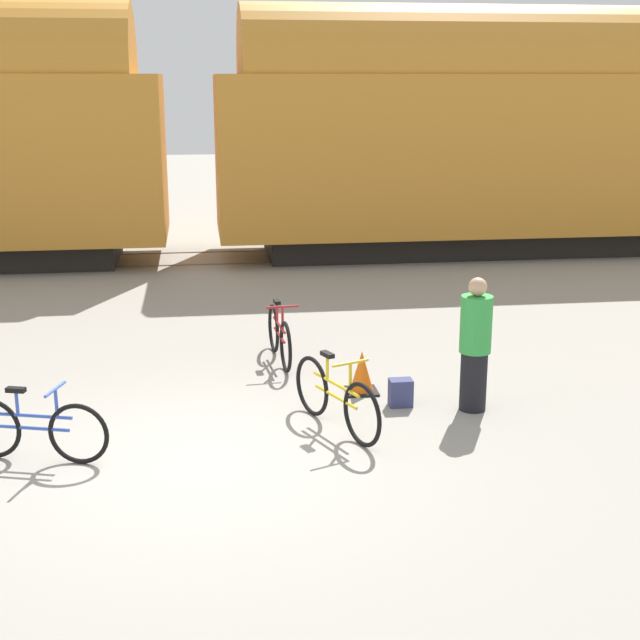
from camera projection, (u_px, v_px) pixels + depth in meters
name	position (u px, v px, depth m)	size (l,w,h in m)	color
ground_plane	(195.00, 461.00, 9.33)	(80.00, 80.00, 0.00)	gray
freight_train	(189.00, 128.00, 19.16)	(58.00, 3.12, 5.46)	black
rail_near	(194.00, 265.00, 19.21)	(70.00, 0.07, 0.01)	#4C4238
rail_far	(194.00, 252.00, 20.58)	(70.00, 0.07, 0.01)	#4C4238
bicycle_blue	(35.00, 429.00, 9.25)	(1.57, 0.56, 0.82)	black
bicycle_yellow	(336.00, 398.00, 10.08)	(0.74, 1.68, 0.90)	black
bicycle_maroon	(279.00, 336.00, 12.54)	(0.46, 1.67, 0.88)	black
person_in_green	(475.00, 345.00, 10.58)	(0.38, 0.38, 1.63)	black
backpack	(401.00, 393.00, 10.87)	(0.28, 0.20, 0.34)	navy
traffic_cone	(362.00, 373.00, 11.32)	(0.40, 0.40, 0.55)	black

